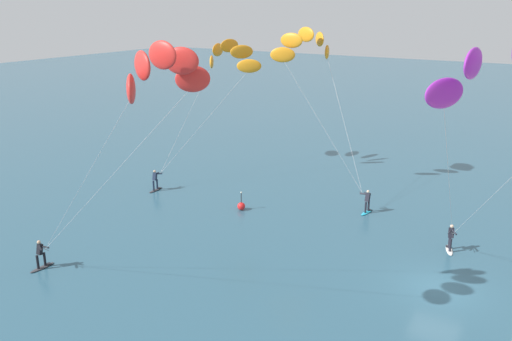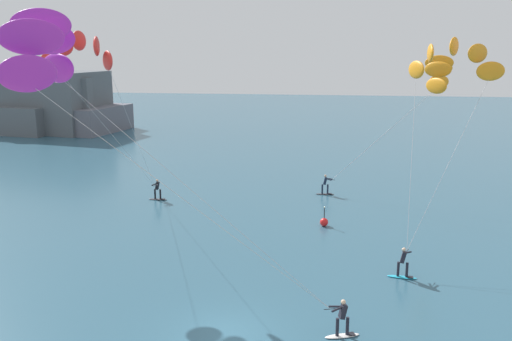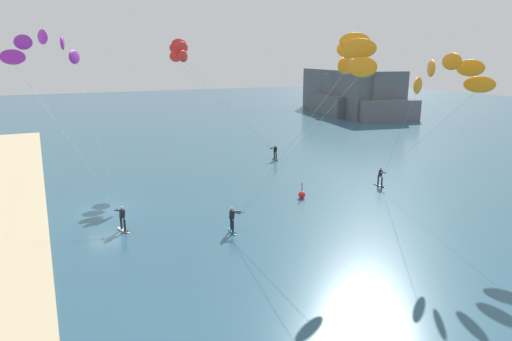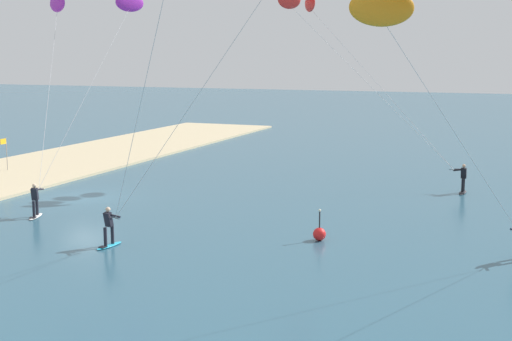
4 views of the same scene
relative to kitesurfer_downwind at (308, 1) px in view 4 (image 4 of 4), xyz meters
The scene contains 4 objects.
ground_plane 17.73m from the kitesurfer_downwind, 44.28° to the right, with size 240.00×240.00×0.00m, color #2D566B.
kitesurfer_downwind is the anchor object (origin of this frame).
marker_buoy 18.27m from the kitesurfer_downwind, 19.98° to the left, with size 0.56×0.56×1.38m.
beach_flag 22.24m from the kitesurfer_downwind, 76.51° to the right, with size 0.57×0.05×2.20m.
Camera 4 is at (32.34, 23.06, 7.87)m, focal length 49.78 mm.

